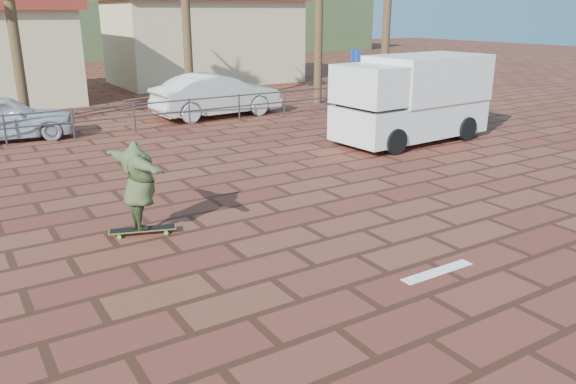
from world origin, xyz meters
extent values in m
plane|color=brown|center=(0.00, 0.00, 0.00)|extent=(120.00, 120.00, 0.00)
cube|color=white|center=(0.70, -1.20, 0.00)|extent=(1.40, 0.22, 0.01)
cylinder|color=#47494F|center=(-4.00, 12.00, 0.50)|extent=(0.06, 0.06, 1.00)
cylinder|color=#47494F|center=(-2.00, 12.00, 0.50)|extent=(0.06, 0.06, 1.00)
cylinder|color=#47494F|center=(0.00, 12.00, 0.50)|extent=(0.06, 0.06, 1.00)
cylinder|color=#47494F|center=(2.00, 12.00, 0.50)|extent=(0.06, 0.06, 1.00)
cylinder|color=#47494F|center=(4.00, 12.00, 0.50)|extent=(0.06, 0.06, 1.00)
cylinder|color=#47494F|center=(6.00, 12.00, 0.50)|extent=(0.06, 0.06, 1.00)
cylinder|color=#47494F|center=(8.00, 12.00, 0.50)|extent=(0.06, 0.06, 1.00)
cylinder|color=#47494F|center=(10.00, 12.00, 0.50)|extent=(0.06, 0.06, 1.00)
cylinder|color=#47494F|center=(12.00, 12.00, 0.50)|extent=(0.06, 0.06, 1.00)
cylinder|color=#47494F|center=(0.00, 12.00, 0.95)|extent=(24.00, 0.05, 0.05)
cylinder|color=#47494F|center=(0.00, 12.00, 0.55)|extent=(24.00, 0.05, 0.05)
cylinder|color=brown|center=(-3.00, 15.00, 4.10)|extent=(0.36, 0.36, 8.20)
cylinder|color=brown|center=(3.50, 15.50, 3.25)|extent=(0.36, 0.36, 6.50)
cylinder|color=brown|center=(9.00, 14.00, 3.90)|extent=(0.36, 0.36, 7.80)
cylinder|color=brown|center=(12.00, 13.00, 4.40)|extent=(0.36, 0.36, 8.80)
cube|color=beige|center=(8.00, 24.00, 2.25)|extent=(10.00, 6.00, 4.50)
cube|color=olive|center=(-2.77, 2.83, 0.10)|extent=(1.23, 0.64, 0.02)
cube|color=black|center=(-2.77, 2.83, 0.12)|extent=(1.19, 0.60, 0.00)
cube|color=silver|center=(-3.17, 2.96, 0.07)|extent=(0.13, 0.21, 0.03)
cube|color=silver|center=(-2.37, 2.69, 0.07)|extent=(0.13, 0.21, 0.03)
cylinder|color=green|center=(-3.21, 2.84, 0.04)|extent=(0.08, 0.06, 0.08)
cylinder|color=green|center=(-3.13, 3.07, 0.04)|extent=(0.08, 0.06, 0.08)
cylinder|color=green|center=(-2.41, 2.58, 0.04)|extent=(0.08, 0.06, 0.08)
cylinder|color=green|center=(-2.34, 2.81, 0.04)|extent=(0.08, 0.06, 0.08)
imported|color=#3D4927|center=(-2.77, 2.83, 0.96)|extent=(0.86, 2.12, 1.67)
cube|color=silver|center=(7.02, 6.05, 0.71)|extent=(5.23, 2.40, 1.04)
cube|color=silver|center=(7.68, 6.10, 1.94)|extent=(3.91, 2.41, 1.42)
cube|color=silver|center=(5.23, 5.94, 1.89)|extent=(1.64, 2.17, 1.14)
cube|color=black|center=(4.62, 5.90, 1.47)|extent=(0.16, 1.61, 0.62)
cylinder|color=black|center=(5.39, 4.96, 0.38)|extent=(0.77, 0.31, 0.76)
cylinder|color=black|center=(5.26, 6.94, 0.38)|extent=(0.77, 0.31, 0.76)
cylinder|color=black|center=(8.60, 5.16, 0.38)|extent=(0.77, 0.31, 0.76)
cylinder|color=black|center=(8.47, 7.14, 0.38)|extent=(0.77, 0.31, 0.76)
imported|color=silver|center=(-3.97, 13.00, 0.74)|extent=(4.48, 2.18, 1.47)
imported|color=silver|center=(3.72, 13.32, 0.83)|extent=(5.10, 1.97, 1.66)
cylinder|color=gray|center=(9.52, 12.00, 1.20)|extent=(0.07, 0.07, 2.41)
cube|color=#193FB2|center=(9.52, 12.00, 2.19)|extent=(0.49, 0.06, 0.49)
camera|label=1|loc=(-5.63, -6.80, 3.95)|focal=35.00mm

